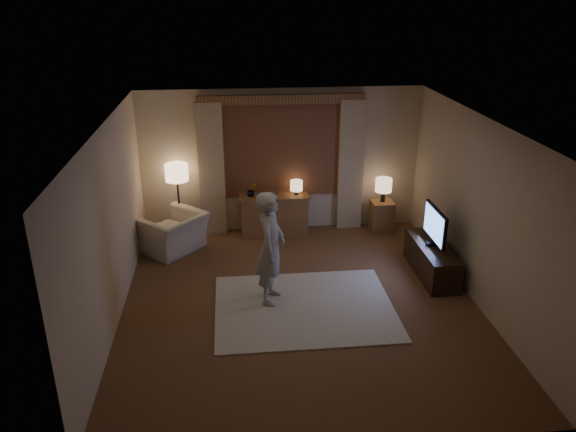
{
  "coord_description": "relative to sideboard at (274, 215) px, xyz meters",
  "views": [
    {
      "loc": [
        -0.9,
        -6.9,
        4.21
      ],
      "look_at": [
        -0.11,
        0.6,
        1.11
      ],
      "focal_mm": 35.0,
      "sensor_mm": 36.0,
      "label": 1
    }
  ],
  "objects": [
    {
      "name": "room",
      "position": [
        0.16,
        -2.0,
        0.98
      ],
      "size": [
        5.04,
        5.54,
        2.64
      ],
      "color": "brown",
      "rests_on": "ground"
    },
    {
      "name": "table_lamp_sideboard",
      "position": [
        0.4,
        0.0,
        0.55
      ],
      "size": [
        0.22,
        0.22,
        0.3
      ],
      "color": "black",
      "rests_on": "sideboard"
    },
    {
      "name": "sideboard",
      "position": [
        0.0,
        0.0,
        0.0
      ],
      "size": [
        1.2,
        0.4,
        0.7
      ],
      "primitive_type": "cube",
      "color": "brown",
      "rests_on": "floor"
    },
    {
      "name": "armchair",
      "position": [
        -1.78,
        -0.54,
        -0.02
      ],
      "size": [
        1.32,
        1.33,
        0.65
      ],
      "primitive_type": "imported",
      "rotation": [
        0.0,
        0.0,
        -2.3
      ],
      "color": "beige",
      "rests_on": "floor"
    },
    {
      "name": "picture_frame",
      "position": [
        0.0,
        0.0,
        0.45
      ],
      "size": [
        0.16,
        0.02,
        0.2
      ],
      "primitive_type": "cube",
      "color": "brown",
      "rests_on": "sideboard"
    },
    {
      "name": "rug",
      "position": [
        0.2,
        -2.63,
        -0.34
      ],
      "size": [
        2.5,
        2.0,
        0.02
      ],
      "primitive_type": "cube",
      "color": "beige",
      "rests_on": "floor"
    },
    {
      "name": "floor_lamp",
      "position": [
        -1.69,
        -0.0,
        0.8
      ],
      "size": [
        0.4,
        0.4,
        1.37
      ],
      "color": "black",
      "rests_on": "floor"
    },
    {
      "name": "side_table",
      "position": [
        1.98,
        -0.05,
        -0.07
      ],
      "size": [
        0.4,
        0.4,
        0.56
      ],
      "primitive_type": "cube",
      "color": "brown",
      "rests_on": "floor"
    },
    {
      "name": "table_lamp_side",
      "position": [
        1.98,
        -0.05,
        0.52
      ],
      "size": [
        0.3,
        0.3,
        0.44
      ],
      "color": "black",
      "rests_on": "side_table"
    },
    {
      "name": "tv",
      "position": [
        2.31,
        -1.84,
        0.49
      ],
      "size": [
        0.21,
        0.85,
        0.61
      ],
      "color": "black",
      "rests_on": "tv_stand"
    },
    {
      "name": "tv_stand",
      "position": [
        2.31,
        -1.84,
        -0.1
      ],
      "size": [
        0.45,
        1.4,
        0.5
      ],
      "primitive_type": "cube",
      "color": "black",
      "rests_on": "floor"
    },
    {
      "name": "person",
      "position": [
        -0.24,
        -2.37,
        0.49
      ],
      "size": [
        0.54,
        0.68,
        1.64
      ],
      "primitive_type": "imported",
      "rotation": [
        0.0,
        0.0,
        1.3
      ],
      "color": "#B2ACA4",
      "rests_on": "rug"
    },
    {
      "name": "plant",
      "position": [
        -0.4,
        0.0,
        0.5
      ],
      "size": [
        0.17,
        0.13,
        0.3
      ],
      "primitive_type": "imported",
      "color": "#999999",
      "rests_on": "sideboard"
    }
  ]
}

